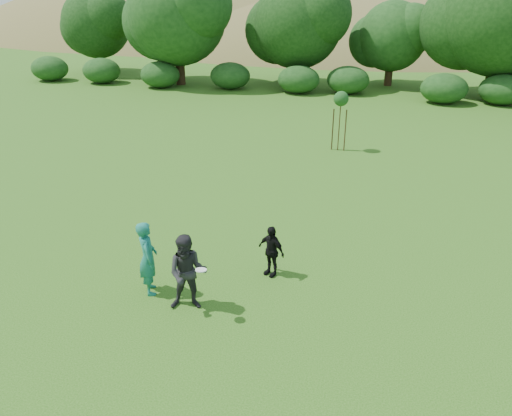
{
  "coord_description": "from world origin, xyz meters",
  "views": [
    {
      "loc": [
        3.79,
        -10.47,
        7.42
      ],
      "look_at": [
        0.0,
        3.0,
        1.1
      ],
      "focal_mm": 35.0,
      "sensor_mm": 36.0,
      "label": 1
    }
  ],
  "objects_px": {
    "sapling": "(341,100)",
    "player_black": "(271,251)",
    "player_teal": "(148,258)",
    "player_grey": "(188,273)"
  },
  "relations": [
    {
      "from": "player_teal",
      "to": "player_black",
      "type": "height_order",
      "value": "player_teal"
    },
    {
      "from": "player_teal",
      "to": "player_black",
      "type": "relative_size",
      "value": 1.36
    },
    {
      "from": "player_grey",
      "to": "sapling",
      "type": "xyz_separation_m",
      "value": [
        1.93,
        13.97,
        1.42
      ]
    },
    {
      "from": "player_grey",
      "to": "sapling",
      "type": "distance_m",
      "value": 14.18
    },
    {
      "from": "player_teal",
      "to": "sapling",
      "type": "bearing_deg",
      "value": -45.01
    },
    {
      "from": "player_grey",
      "to": "player_black",
      "type": "height_order",
      "value": "player_grey"
    },
    {
      "from": "sapling",
      "to": "player_black",
      "type": "bearing_deg",
      "value": -91.73
    },
    {
      "from": "player_black",
      "to": "sapling",
      "type": "bearing_deg",
      "value": 114.27
    },
    {
      "from": "player_grey",
      "to": "player_teal",
      "type": "bearing_deg",
      "value": 147.35
    },
    {
      "from": "player_teal",
      "to": "player_black",
      "type": "bearing_deg",
      "value": -91.18
    }
  ]
}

